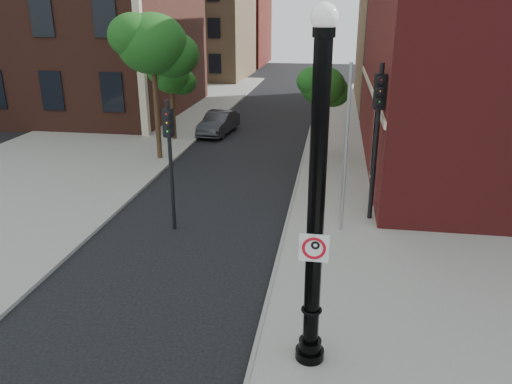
% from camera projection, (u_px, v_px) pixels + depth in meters
% --- Properties ---
extents(ground, '(120.00, 120.00, 0.00)m').
position_uv_depth(ground, '(171.00, 326.00, 11.41)').
color(ground, black).
rests_on(ground, ground).
extents(sidewalk_right, '(8.00, 60.00, 0.12)m').
position_uv_depth(sidewalk_right, '(396.00, 190.00, 19.78)').
color(sidewalk_right, gray).
rests_on(sidewalk_right, ground).
extents(sidewalk_left, '(10.00, 50.00, 0.12)m').
position_uv_depth(sidewalk_left, '(121.00, 131.00, 29.41)').
color(sidewalk_left, gray).
rests_on(sidewalk_left, ground).
extents(curb_edge, '(0.10, 60.00, 0.14)m').
position_uv_depth(curb_edge, '(296.00, 185.00, 20.36)').
color(curb_edge, gray).
rests_on(curb_edge, ground).
extents(bg_building_tan_a, '(12.00, 12.00, 12.00)m').
position_uv_depth(bg_building_tan_a, '(190.00, 18.00, 51.92)').
color(bg_building_tan_a, '#9A7754').
rests_on(bg_building_tan_a, ground).
extents(bg_building_red, '(12.00, 12.00, 10.00)m').
position_uv_depth(bg_building_red, '(220.00, 24.00, 65.25)').
color(bg_building_red, maroon).
rests_on(bg_building_red, ground).
extents(lamppost, '(0.59, 0.59, 6.92)m').
position_uv_depth(lamppost, '(316.00, 219.00, 9.13)').
color(lamppost, black).
rests_on(lamppost, ground).
extents(no_parking_sign, '(0.55, 0.06, 0.55)m').
position_uv_depth(no_parking_sign, '(314.00, 248.00, 9.14)').
color(no_parking_sign, white).
rests_on(no_parking_sign, ground).
extents(parked_car, '(1.83, 4.08, 1.30)m').
position_uv_depth(parked_car, '(219.00, 123.00, 28.78)').
color(parked_car, '#2F3035').
rests_on(parked_car, ground).
extents(traffic_signal_left, '(0.33, 0.37, 4.25)m').
position_uv_depth(traffic_signal_left, '(170.00, 144.00, 15.48)').
color(traffic_signal_left, black).
rests_on(traffic_signal_left, ground).
extents(traffic_signal_right, '(0.38, 0.45, 5.28)m').
position_uv_depth(traffic_signal_right, '(378.00, 118.00, 15.84)').
color(traffic_signal_right, black).
rests_on(traffic_signal_right, ground).
extents(utility_pole, '(0.11, 0.11, 5.38)m').
position_uv_depth(utility_pole, '(346.00, 153.00, 15.23)').
color(utility_pole, '#999999').
rests_on(utility_pole, ground).
extents(street_tree_a, '(3.73, 3.37, 6.72)m').
position_uv_depth(street_tree_a, '(154.00, 45.00, 22.22)').
color(street_tree_a, '#332214').
rests_on(street_tree_a, ground).
extents(street_tree_b, '(2.41, 2.18, 4.34)m').
position_uv_depth(street_tree_b, '(172.00, 78.00, 26.39)').
color(street_tree_b, '#332214').
rests_on(street_tree_b, ground).
extents(street_tree_c, '(2.45, 2.22, 4.42)m').
position_uv_depth(street_tree_c, '(323.00, 87.00, 22.77)').
color(street_tree_c, '#332214').
rests_on(street_tree_c, ground).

